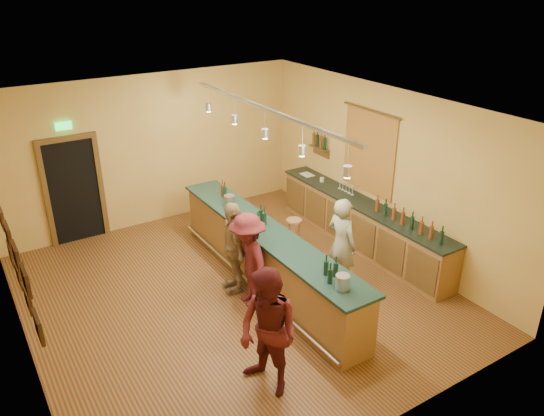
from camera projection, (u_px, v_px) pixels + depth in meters
floor at (235, 293)px, 9.11m from camera, size 7.00×7.00×0.00m
ceiling at (229, 110)px, 7.78m from camera, size 6.50×7.00×0.02m
wall_back at (153, 151)px, 11.14m from camera, size 6.50×0.02×3.20m
wall_front at (385, 322)px, 5.75m from camera, size 6.50×0.02×3.20m
wall_left at (11, 265)px, 6.86m from camera, size 0.02×7.00×3.20m
wall_right at (383, 171)px, 10.03m from camera, size 0.02×7.00×3.20m
doorway at (74, 188)px, 10.49m from camera, size 1.15×0.09×2.48m
tapestry at (369, 153)px, 10.22m from camera, size 0.03×1.40×1.60m
bottle_shelf at (319, 143)px, 11.42m from camera, size 0.17×0.55×0.54m
picture_grid at (19, 266)px, 6.16m from camera, size 0.06×2.20×0.70m
back_counter at (361, 224)px, 10.49m from camera, size 0.60×4.55×1.27m
tasting_bar at (266, 253)px, 9.16m from camera, size 0.73×5.10×1.38m
pendant_track at (265, 119)px, 8.18m from camera, size 0.11×4.60×0.50m
bartender at (342, 244)px, 8.97m from camera, size 0.47×0.66×1.68m
customer_a at (268, 333)px, 6.71m from camera, size 0.86×1.00×1.79m
customer_b at (234, 247)px, 8.92m from camera, size 0.62×1.03×1.64m
customer_c at (248, 260)px, 8.54m from camera, size 0.73×1.11×1.62m
bar_stool at (294, 226)px, 10.39m from camera, size 0.31×0.31×0.63m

